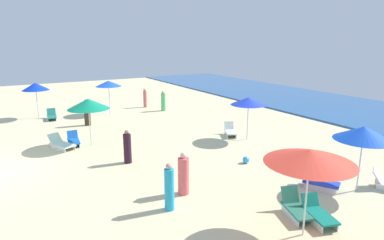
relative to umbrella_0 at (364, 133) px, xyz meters
The scene contains 21 objects.
ocean 15.64m from the umbrella_0, 123.61° to the left, with size 60.00×10.61×0.12m, color #285A97.
umbrella_0 is the anchor object (origin of this frame).
lounge_chair_0_0 2.39m from the umbrella_0, 128.03° to the right, with size 1.51×1.21×0.60m.
umbrella_1 12.55m from the umbrella_0, 145.08° to the right, with size 2.12×2.12×2.51m.
lounge_chair_1_0 13.78m from the umbrella_0, 140.76° to the right, with size 1.67×1.22×0.71m.
lounge_chair_1_1 13.63m from the umbrella_0, 143.83° to the right, with size 1.40×0.69×0.66m.
umbrella_2 17.76m from the umbrella_0, 166.67° to the right, with size 1.88×1.88×2.50m.
umbrella_3 7.14m from the umbrella_0, behind, with size 1.95×1.95×2.37m.
lounge_chair_3_0 8.37m from the umbrella_0, behind, with size 1.43×1.09×0.71m.
umbrella_4 20.59m from the umbrella_0, 154.47° to the right, with size 1.81×1.81×2.51m.
lounge_chair_4_0 19.53m from the umbrella_0, 155.28° to the right, with size 1.40×0.73×0.69m.
umbrella_5 4.08m from the umbrella_0, 75.93° to the right, with size 2.46×2.46×2.57m.
lounge_chair_5_0 3.85m from the umbrella_0, 87.58° to the right, with size 1.43×0.99×0.78m.
lounge_chair_5_1 3.63m from the umbrella_0, 76.79° to the right, with size 1.44×0.96×0.68m.
beachgoer_0 18.43m from the umbrella_0, behind, with size 0.39×0.39×1.56m.
beachgoer_1 6.57m from the umbrella_0, 117.93° to the right, with size 0.50×0.50×1.57m.
beachgoer_2 16.10m from the umbrella_0, 156.75° to the right, with size 0.47×0.47×1.74m.
beachgoer_4 7.12m from the umbrella_0, 108.64° to the right, with size 0.41×0.41×1.62m.
beachgoer_5 16.41m from the umbrella_0, behind, with size 0.36×0.36×1.60m.
beachgoer_6 9.55m from the umbrella_0, 137.68° to the right, with size 0.38×0.38×1.53m.
beach_ball_0 5.03m from the umbrella_0, 157.47° to the right, with size 0.31×0.31×0.31m, color #3B9BE2.
Camera 1 is at (15.20, 0.89, 5.43)m, focal length 30.79 mm.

